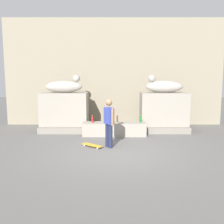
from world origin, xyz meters
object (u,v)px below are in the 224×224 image
object	(u,v)px
statue_reclining_left	(64,86)
bottle_green	(140,120)
statue_reclining_right	(163,86)
skateboard	(92,145)
bottle_brown	(117,119)
skater	(109,121)
bottle_red	(92,120)

from	to	relation	value
statue_reclining_left	bottle_green	world-z (taller)	statue_reclining_left
statue_reclining_right	skateboard	distance (m)	4.44
skateboard	bottle_brown	size ratio (longest dim) A/B	2.43
statue_reclining_left	skater	xyz separation A→B (m)	(1.97, -2.74, -1.05)
bottle_red	bottle_green	distance (m)	1.96
statue_reclining_left	bottle_brown	bearing A→B (deg)	-22.92
bottle_red	bottle_brown	world-z (taller)	bottle_brown
skateboard	bottle_brown	xyz separation A→B (m)	(0.90, 1.89, 0.60)
skateboard	bottle_green	distance (m)	2.59
skateboard	bottle_red	xyz separation A→B (m)	(-0.12, 1.72, 0.59)
skater	bottle_green	distance (m)	2.17
bottle_red	statue_reclining_right	bearing A→B (deg)	17.99
skateboard	bottle_green	xyz separation A→B (m)	(1.84, 1.73, 0.59)
bottle_brown	bottle_green	xyz separation A→B (m)	(0.94, -0.16, -0.00)
skater	bottle_red	distance (m)	1.90
statue_reclining_right	bottle_green	size ratio (longest dim) A/B	5.34
statue_reclining_right	skateboard	bearing A→B (deg)	45.32
skateboard	bottle_green	bearing A→B (deg)	-99.54
skater	bottle_red	xyz separation A→B (m)	(-0.70, 1.74, -0.26)
skater	skateboard	world-z (taller)	skater
skater	skateboard	xyz separation A→B (m)	(-0.58, 0.02, -0.86)
statue_reclining_left	bottle_green	distance (m)	3.62
statue_reclining_right	bottle_green	distance (m)	1.98
statue_reclining_left	statue_reclining_right	bearing A→B (deg)	-3.06
bottle_green	bottle_brown	bearing A→B (deg)	170.20
skateboard	bottle_green	size ratio (longest dim) A/B	2.49
bottle_brown	bottle_green	size ratio (longest dim) A/B	1.02
statue_reclining_right	statue_reclining_left	bearing A→B (deg)	2.62
bottle_brown	skater	bearing A→B (deg)	-99.62
skater	statue_reclining_right	bearing A→B (deg)	-73.47
statue_reclining_right	bottle_brown	distance (m)	2.56
skateboard	bottle_red	bearing A→B (deg)	-48.71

